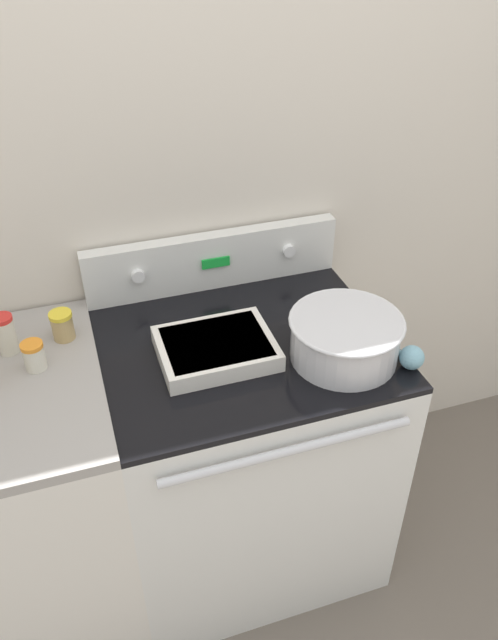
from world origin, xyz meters
The scene contains 11 objects.
ground_plane centered at (0.00, 0.00, 0.00)m, with size 12.00×12.00×0.00m, color #6B6056.
kitchen_wall centered at (0.00, 0.72, 1.25)m, with size 8.00×0.05×2.50m.
stove_range centered at (0.00, 0.34, 0.46)m, with size 0.82×0.72×0.92m.
control_panel centered at (0.00, 0.66, 1.01)m, with size 0.82×0.07×0.18m.
side_counter centered at (-0.69, 0.34, 0.46)m, with size 0.57×0.69×0.93m.
mixing_bowl centered at (0.24, 0.19, 0.99)m, with size 0.31×0.31×0.13m.
casserole_dish centered at (-0.09, 0.31, 0.94)m, with size 0.32×0.25×0.05m.
ladle centered at (0.39, 0.12, 0.95)m, with size 0.07×0.31×0.07m.
spice_jar_yellow_cap centered at (-0.49, 0.51, 0.97)m, with size 0.06×0.06×0.09m.
spice_jar_orange_cap centered at (-0.57, 0.40, 0.97)m, with size 0.06×0.06×0.08m.
spice_jar_red_cap centered at (-0.64, 0.49, 0.99)m, with size 0.06×0.06×0.12m.
Camera 1 is at (-0.43, -1.00, 2.01)m, focal length 35.00 mm.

